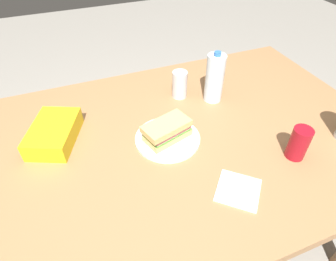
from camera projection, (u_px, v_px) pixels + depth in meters
The scene contains 9 objects.
ground_plane at pixel (156, 244), 1.56m from camera, with size 8.00×8.00×0.00m, color gray.
dining_table at pixel (151, 159), 1.11m from camera, with size 1.85×1.05×0.77m.
paper_plate at pixel (168, 139), 1.07m from camera, with size 0.24×0.24×0.01m, color white.
sandwich at pixel (168, 131), 1.03m from camera, with size 0.20×0.14×0.08m.
soda_can_red at pixel (299, 143), 0.97m from camera, with size 0.07×0.07×0.12m, color maroon.
chip_bag at pixel (54, 133), 1.05m from camera, with size 0.23×0.15×0.07m, color yellow.
water_bottle_tall at pixel (215, 78), 1.20m from camera, with size 0.08×0.08×0.23m.
soda_can_silver at pixel (180, 84), 1.25m from camera, with size 0.07×0.07×0.12m, color silver.
paper_napkin at pixel (238, 190), 0.90m from camera, with size 0.13×0.13×0.01m, color white.
Camera 1 is at (0.21, 0.73, 1.51)m, focal length 30.40 mm.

